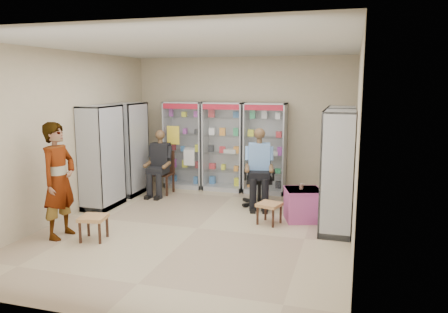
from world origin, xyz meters
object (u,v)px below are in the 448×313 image
(woven_stool_b, at_px, (94,228))
(standing_man, at_px, (59,180))
(pink_trunk, at_px, (303,205))
(woven_stool_a, at_px, (269,213))
(cabinet_left_far, at_px, (129,149))
(cabinet_right_near, at_px, (337,172))
(seated_shopkeeper, at_px, (259,170))
(cabinet_back_mid, at_px, (224,147))
(office_chair, at_px, (259,177))
(cabinet_back_left, at_px, (185,145))
(cabinet_back_right, at_px, (265,148))
(cabinet_left_near, at_px, (102,157))
(cabinet_right_far, at_px, (340,161))
(wooden_chair, at_px, (162,173))

(woven_stool_b, xyz_separation_m, standing_man, (-0.58, -0.01, 0.72))
(pink_trunk, relative_size, woven_stool_a, 1.58)
(cabinet_left_far, relative_size, pink_trunk, 3.39)
(cabinet_right_near, height_order, seated_shopkeeper, cabinet_right_near)
(cabinet_back_mid, relative_size, office_chair, 1.74)
(cabinet_left_far, height_order, woven_stool_a, cabinet_left_far)
(cabinet_back_left, xyz_separation_m, cabinet_back_right, (1.90, 0.00, 0.00))
(cabinet_back_mid, height_order, cabinet_left_near, same)
(cabinet_right_far, distance_m, woven_stool_b, 4.50)
(cabinet_back_mid, relative_size, woven_stool_a, 5.37)
(wooden_chair, bearing_deg, standing_man, -97.64)
(woven_stool_a, relative_size, woven_stool_b, 0.96)
(cabinet_back_left, distance_m, woven_stool_b, 3.79)
(cabinet_left_near, bearing_deg, wooden_chair, 152.39)
(cabinet_right_near, bearing_deg, standing_man, 109.51)
(cabinet_back_right, relative_size, office_chair, 1.74)
(cabinet_back_left, bearing_deg, cabinet_left_near, -114.61)
(office_chair, height_order, woven_stool_a, office_chair)
(cabinet_left_near, relative_size, woven_stool_b, 5.15)
(office_chair, relative_size, standing_man, 0.62)
(cabinet_back_right, bearing_deg, pink_trunk, -59.48)
(cabinet_right_far, relative_size, seated_shopkeeper, 1.37)
(cabinet_left_far, distance_m, seated_shopkeeper, 2.94)
(woven_stool_b, bearing_deg, office_chair, 52.45)
(woven_stool_a, height_order, standing_man, standing_man)
(wooden_chair, bearing_deg, cabinet_back_left, 71.10)
(wooden_chair, distance_m, pink_trunk, 3.36)
(wooden_chair, height_order, pink_trunk, wooden_chair)
(cabinet_back_left, distance_m, cabinet_back_mid, 0.95)
(cabinet_back_left, xyz_separation_m, seated_shopkeeper, (1.99, -1.07, -0.27))
(cabinet_left_far, bearing_deg, pink_trunk, 77.77)
(cabinet_right_near, relative_size, wooden_chair, 2.13)
(cabinet_right_far, bearing_deg, wooden_chair, 83.96)
(cabinet_back_mid, bearing_deg, office_chair, -44.28)
(office_chair, bearing_deg, cabinet_left_near, -173.71)
(cabinet_right_near, height_order, cabinet_left_near, same)
(cabinet_back_left, distance_m, office_chair, 2.28)
(cabinet_back_left, bearing_deg, wooden_chair, -108.90)
(wooden_chair, relative_size, pink_trunk, 1.59)
(cabinet_left_far, bearing_deg, cabinet_back_left, 135.00)
(pink_trunk, distance_m, woven_stool_b, 3.58)
(cabinet_back_left, xyz_separation_m, woven_stool_b, (-0.07, -3.70, -0.81))
(seated_shopkeeper, relative_size, standing_man, 0.80)
(wooden_chair, relative_size, woven_stool_a, 2.52)
(cabinet_right_near, relative_size, pink_trunk, 3.39)
(cabinet_left_far, relative_size, wooden_chair, 2.13)
(seated_shopkeeper, relative_size, pink_trunk, 2.48)
(woven_stool_b, bearing_deg, cabinet_left_far, 107.24)
(cabinet_back_right, xyz_separation_m, cabinet_right_near, (1.63, -2.23, 0.00))
(cabinet_left_near, xyz_separation_m, seated_shopkeeper, (2.92, 0.96, -0.27))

